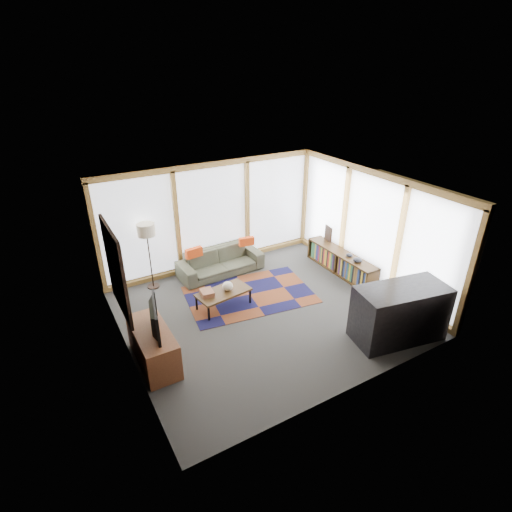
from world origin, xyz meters
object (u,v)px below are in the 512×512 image
tv_console (153,346)px  bar_counter (399,313)px  floor_lamp (150,256)px  bookshelf (341,262)px  sofa (220,262)px  coffee_table (224,299)px  television (150,318)px

tv_console → bar_counter: size_ratio=0.79×
floor_lamp → bookshelf: (4.14, -1.59, -0.51)m
bar_counter → sofa: bearing=125.5°
coffee_table → television: television is taller
coffee_table → television: size_ratio=1.21×
coffee_table → bar_counter: (2.34, -2.51, 0.34)m
floor_lamp → bar_counter: bearing=-49.9°
tv_console → bookshelf: bearing=10.2°
sofa → television: 3.35m
floor_lamp → coffee_table: bearing=-55.6°
coffee_table → television: (-1.75, -0.97, 0.73)m
coffee_table → tv_console: tv_console is taller
bar_counter → tv_console: bearing=170.0°
bookshelf → television: bearing=-169.4°
sofa → bar_counter: 4.26m
floor_lamp → television: (-0.71, -2.49, 0.14)m
floor_lamp → coffee_table: 1.94m
sofa → tv_console: tv_console is taller
coffee_table → bookshelf: size_ratio=0.52×
floor_lamp → bookshelf: size_ratio=0.73×
sofa → floor_lamp: bearing=171.9°
sofa → bookshelf: size_ratio=0.95×
tv_console → coffee_table: bearing=28.0°
sofa → television: size_ratio=2.23×
television → bar_counter: (4.09, -1.53, -0.40)m
sofa → television: bearing=-137.3°
coffee_table → bookshelf: bookshelf is taller
sofa → bookshelf: bearing=-31.9°
tv_console → sofa: bearing=44.5°
bookshelf → television: (-4.85, -0.91, 0.65)m
coffee_table → tv_console: size_ratio=0.84×
floor_lamp → sofa: bearing=-5.7°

